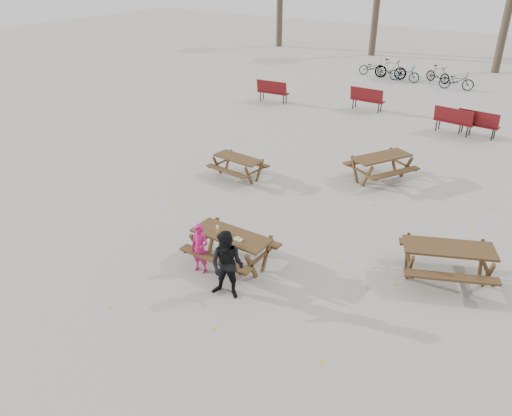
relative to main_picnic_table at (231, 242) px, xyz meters
The scene contains 13 objects.
ground 0.59m from the main_picnic_table, ahead, with size 80.00×80.00×0.00m, color gray.
main_picnic_table is the anchor object (origin of this frame).
food_tray 0.36m from the main_picnic_table, 20.84° to the right, with size 0.18×0.11×0.04m, color silver.
bread_roll 0.39m from the main_picnic_table, 20.84° to the right, with size 0.14×0.06×0.05m, color tan.
soda_bottle 0.42m from the main_picnic_table, 166.42° to the right, with size 0.07×0.07×0.17m.
child 0.72m from the main_picnic_table, 124.40° to the right, with size 0.42×0.28×1.16m, color #B4165B.
adult 1.19m from the main_picnic_table, 57.38° to the right, with size 0.73×0.57×1.50m, color black.
picnic_table_east 4.68m from the main_picnic_table, 26.69° to the left, with size 1.88×1.51×0.81m, color #342213, non-canonical shape.
picnic_table_north 4.84m from the main_picnic_table, 123.77° to the left, with size 1.56×1.26×0.67m, color #342213, non-canonical shape.
picnic_table_far 6.41m from the main_picnic_table, 80.46° to the left, with size 1.83×1.47×0.79m, color #342213, non-canonical shape.
park_bench_row 12.41m from the main_picnic_table, 94.80° to the left, with size 10.61×1.73×1.03m.
bicycle_row 19.70m from the main_picnic_table, 96.86° to the left, with size 6.47×1.87×1.06m.
fallen_leaves 2.62m from the main_picnic_table, 78.69° to the left, with size 11.00×11.00×0.01m, color gold, non-canonical shape.
Camera 1 is at (5.74, -7.60, 6.39)m, focal length 35.00 mm.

